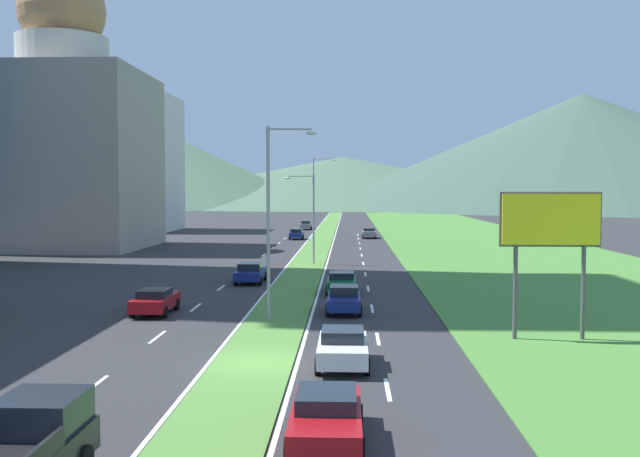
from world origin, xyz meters
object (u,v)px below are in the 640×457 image
(car_3, at_px, (326,416))
(car_4, at_px, (155,301))
(car_0, at_px, (306,225))
(car_1, at_px, (343,347))
(car_5, at_px, (344,299))
(car_6, at_px, (342,282))
(street_lamp_near, at_px, (273,211))
(street_lamp_far, at_px, (316,194))
(street_lamp_mid, at_px, (310,212))
(car_7, at_px, (369,233))
(car_8, at_px, (251,272))
(billboard_roadside, at_px, (550,228))
(car_2, at_px, (296,234))

(car_3, height_order, car_4, car_4)
(car_0, distance_m, car_1, 93.49)
(car_5, relative_size, car_6, 1.01)
(street_lamp_near, height_order, street_lamp_far, street_lamp_far)
(street_lamp_mid, relative_size, car_7, 1.91)
(car_0, bearing_deg, car_4, 177.61)
(street_lamp_mid, distance_m, car_7, 35.90)
(street_lamp_near, distance_m, car_1, 11.32)
(street_lamp_mid, relative_size, car_1, 1.99)
(car_1, relative_size, car_8, 0.89)
(street_lamp_near, bearing_deg, billboard_roadside, -18.44)
(car_8, bearing_deg, car_7, -11.82)
(street_lamp_far, relative_size, car_4, 2.59)
(street_lamp_mid, xyz_separation_m, car_6, (3.06, -17.91, -4.03))
(street_lamp_far, height_order, billboard_roadside, street_lamp_far)
(car_8, bearing_deg, car_1, -164.15)
(street_lamp_near, height_order, car_2, street_lamp_near)
(car_2, height_order, car_3, car_2)
(street_lamp_mid, xyz_separation_m, car_7, (6.35, 35.11, -4.01))
(car_6, xyz_separation_m, car_8, (-6.73, 5.10, 0.02))
(car_0, relative_size, car_7, 1.07)
(street_lamp_near, height_order, car_8, street_lamp_near)
(car_1, height_order, car_5, car_5)
(street_lamp_near, relative_size, billboard_roadside, 1.50)
(car_4, height_order, car_5, car_5)
(car_3, xyz_separation_m, car_5, (0.34, 20.44, 0.03))
(billboard_roadside, height_order, car_6, billboard_roadside)
(billboard_roadside, distance_m, car_0, 89.68)
(car_1, bearing_deg, car_8, -164.15)
(car_0, relative_size, car_5, 1.10)
(street_lamp_far, relative_size, car_7, 2.55)
(car_3, relative_size, car_7, 1.06)
(billboard_roadside, relative_size, car_5, 1.63)
(street_lamp_near, relative_size, car_8, 2.18)
(car_4, relative_size, car_7, 0.98)
(street_lamp_near, bearing_deg, car_7, 83.89)
(car_7, bearing_deg, car_5, -2.94)
(car_4, distance_m, car_5, 10.41)
(car_6, bearing_deg, billboard_roadside, 33.71)
(car_4, distance_m, car_8, 13.74)
(street_lamp_near, relative_size, car_3, 2.22)
(billboard_roadside, xyz_separation_m, car_3, (-9.67, -13.44, -4.37))
(street_lamp_mid, xyz_separation_m, car_0, (-3.70, 55.90, -3.98))
(billboard_roadside, relative_size, car_8, 1.46)
(street_lamp_far, distance_m, car_3, 73.84)
(street_lamp_near, xyz_separation_m, car_0, (-3.30, 83.76, -4.95))
(car_4, distance_m, car_7, 62.68)
(car_2, distance_m, car_6, 50.65)
(car_0, height_order, car_2, car_0)
(car_1, distance_m, car_7, 72.51)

